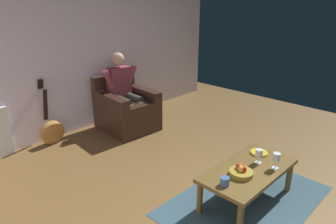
{
  "coord_description": "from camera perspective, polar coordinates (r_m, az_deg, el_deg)",
  "views": [
    {
      "loc": [
        2.27,
        1.12,
        2.03
      ],
      "look_at": [
        -0.46,
        -1.48,
        0.62
      ],
      "focal_mm": 33.36,
      "sensor_mm": 36.0,
      "label": 1
    }
  ],
  "objects": [
    {
      "name": "armchair",
      "position": [
        5.06,
        -7.66,
        0.36
      ],
      "size": [
        0.82,
        0.9,
        0.84
      ],
      "rotation": [
        0.0,
        0.0,
        -0.08
      ],
      "color": "#352118",
      "rests_on": "ground"
    },
    {
      "name": "ground_plane",
      "position": [
        3.25,
        14.24,
        -19.02
      ],
      "size": [
        7.52,
        7.52,
        0.0
      ],
      "primitive_type": "plane",
      "color": "brown"
    },
    {
      "name": "person_seated",
      "position": [
        4.98,
        -8.1,
        4.15
      ],
      "size": [
        0.63,
        0.59,
        1.22
      ],
      "rotation": [
        0.0,
        0.0,
        -0.08
      ],
      "color": "brown",
      "rests_on": "ground"
    },
    {
      "name": "candle_jar",
      "position": [
        2.99,
        10.34,
        -12.35
      ],
      "size": [
        0.09,
        0.09,
        0.08
      ],
      "primitive_type": "cylinder",
      "color": "#426092",
      "rests_on": "coffee_table"
    },
    {
      "name": "decorative_dish",
      "position": [
        3.63,
        16.31,
        -7.15
      ],
      "size": [
        0.19,
        0.19,
        0.02
      ],
      "primitive_type": "cylinder",
      "color": "gold",
      "rests_on": "coffee_table"
    },
    {
      "name": "rug",
      "position": [
        3.52,
        13.96,
        -15.4
      ],
      "size": [
        1.8,
        1.18,
        0.01
      ],
      "primitive_type": "cube",
      "rotation": [
        0.0,
        0.0,
        -0.02
      ],
      "color": "#35505D",
      "rests_on": "ground"
    },
    {
      "name": "guitar",
      "position": [
        4.83,
        -20.52,
        -3.08
      ],
      "size": [
        0.34,
        0.27,
        0.95
      ],
      "color": "#B37B3C",
      "rests_on": "ground"
    },
    {
      "name": "fruit_bowl",
      "position": [
        3.17,
        13.2,
        -10.6
      ],
      "size": [
        0.23,
        0.23,
        0.11
      ],
      "color": "olive",
      "rests_on": "coffee_table"
    },
    {
      "name": "wall_back",
      "position": [
        4.9,
        -18.61,
        10.78
      ],
      "size": [
        6.33,
        0.06,
        2.59
      ],
      "primitive_type": "cube",
      "color": "silver",
      "rests_on": "ground"
    },
    {
      "name": "coffee_table",
      "position": [
        3.34,
        14.45,
        -10.78
      ],
      "size": [
        1.09,
        0.57,
        0.39
      ],
      "rotation": [
        0.0,
        0.0,
        -0.02
      ],
      "color": "brown",
      "rests_on": "ground"
    },
    {
      "name": "wine_glass_near",
      "position": [
        3.34,
        19.28,
        -7.92
      ],
      "size": [
        0.08,
        0.08,
        0.17
      ],
      "color": "silver",
      "rests_on": "coffee_table"
    },
    {
      "name": "wine_glass_far",
      "position": [
        3.4,
        16.28,
        -7.37
      ],
      "size": [
        0.07,
        0.07,
        0.15
      ],
      "color": "silver",
      "rests_on": "coffee_table"
    }
  ]
}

